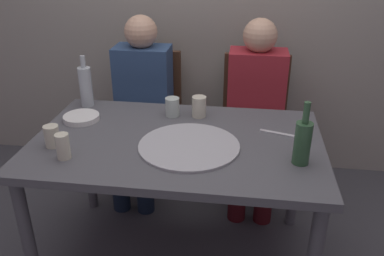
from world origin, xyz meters
name	(u,v)px	position (x,y,z in m)	size (l,w,h in m)	color
ground_plane	(179,255)	(0.00, 0.00, 0.00)	(8.00, 8.00, 0.00)	#424247
dining_table	(177,154)	(0.00, 0.00, 0.64)	(1.39, 0.87, 0.73)	#4C4C51
pizza_tray	(189,146)	(0.07, -0.07, 0.73)	(0.47, 0.47, 0.01)	#ADADB2
wine_bottle	(303,141)	(0.56, -0.15, 0.83)	(0.07, 0.07, 0.28)	#2D5133
beer_bottle	(86,86)	(-0.58, 0.35, 0.84)	(0.07, 0.07, 0.29)	#B2BCC1
tumbler_near	(199,107)	(0.07, 0.29, 0.78)	(0.08, 0.08, 0.11)	beige
tumbler_far	(52,136)	(-0.56, -0.15, 0.78)	(0.07, 0.07, 0.10)	beige
wine_glass	(63,146)	(-0.46, -0.25, 0.78)	(0.06, 0.06, 0.12)	beige
short_glass	(172,107)	(-0.07, 0.27, 0.78)	(0.08, 0.08, 0.10)	#B7C6BC
plate_stack	(81,118)	(-0.54, 0.15, 0.74)	(0.19, 0.19, 0.03)	white
table_knife	(282,134)	(0.50, 0.12, 0.73)	(0.22, 0.02, 0.01)	#B7B7BC
chair_left	(147,109)	(-0.36, 0.84, 0.51)	(0.44, 0.44, 0.90)	#472D1E
chair_right	(254,115)	(0.38, 0.84, 0.51)	(0.44, 0.44, 0.90)	#472D1E
guest_in_sweater	(141,100)	(-0.36, 0.68, 0.64)	(0.36, 0.56, 1.17)	navy
guest_in_beanie	(256,106)	(0.38, 0.68, 0.64)	(0.36, 0.56, 1.17)	maroon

